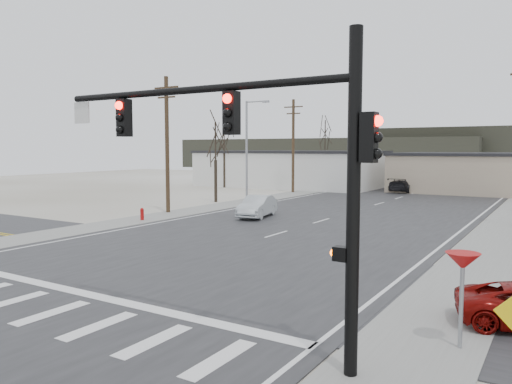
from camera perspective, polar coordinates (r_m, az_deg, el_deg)
ground at (r=21.29m, az=-8.41°, el=-8.03°), size 140.00×140.00×0.00m
main_road at (r=33.95m, az=8.17°, el=-3.11°), size 18.00×110.00×0.05m
cross_road at (r=21.29m, az=-8.41°, el=-7.98°), size 90.00×10.00×0.04m
sidewalk_left at (r=43.39m, az=-2.06°, el=-1.29°), size 3.00×90.00×0.06m
sidewalk_right at (r=36.24m, az=27.06°, el=-3.08°), size 3.00×90.00×0.06m
traffic_signal_mast at (r=11.09m, az=1.86°, el=4.43°), size 8.95×0.43×7.20m
fire_hydrant at (r=33.82m, az=-12.89°, el=-2.48°), size 0.24×0.24×0.87m
yield_sign at (r=12.76m, az=22.55°, el=-7.68°), size 0.80×0.80×2.35m
building_left_far at (r=63.15m, az=3.99°, el=2.70°), size 22.30×12.30×4.50m
upole_left_b at (r=37.35m, az=-10.13°, el=5.60°), size 2.20×0.30×10.00m
upole_left_c at (r=53.92m, az=4.27°, el=5.46°), size 2.20×0.30×10.00m
upole_left_d at (r=72.25m, az=11.65°, el=5.26°), size 2.20×0.30×10.00m
streetlight_main at (r=44.91m, az=-0.87°, el=5.39°), size 2.40×0.25×9.00m
tree_left_near at (r=44.51m, az=-4.66°, el=5.56°), size 3.30×3.30×7.35m
tree_left_far at (r=67.64m, az=7.90°, el=6.23°), size 3.96×3.96×8.82m
tree_left_mid at (r=61.15m, az=-3.66°, el=6.40°), size 3.96×3.96×8.82m
hill_left at (r=118.20m, az=7.62°, el=4.34°), size 70.00×18.00×7.00m
sedan_crossing at (r=34.50m, az=0.14°, el=-1.65°), size 2.51×4.73×1.48m
car_far_a at (r=56.74m, az=16.80°, el=0.83°), size 2.98×5.85×1.62m
car_far_b at (r=69.32m, az=15.35°, el=1.52°), size 2.79×4.60×1.46m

